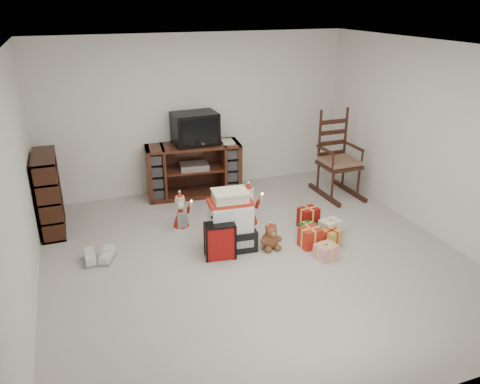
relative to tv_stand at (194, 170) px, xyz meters
name	(u,v)px	position (x,y,z in m)	size (l,w,h in m)	color
room	(256,162)	(0.17, -2.21, 0.82)	(5.01, 5.01, 2.51)	beige
tv_stand	(194,170)	(0.00, 0.00, 0.00)	(1.53, 0.68, 0.85)	#4D2616
bookshelf	(49,195)	(-2.16, -0.53, 0.10)	(0.29, 0.88, 1.08)	#39180F
rocking_chair	(337,165)	(2.18, -0.75, 0.06)	(0.59, 0.95, 1.42)	#39180F
gift_pile	(230,224)	(-0.02, -1.86, -0.09)	(0.65, 0.50, 0.77)	black
red_suitcase	(220,241)	(-0.23, -2.06, -0.19)	(0.38, 0.24, 0.54)	#9C1211
stocking	(225,226)	(-0.07, -1.79, -0.15)	(0.25, 0.11, 0.55)	#0D7B0F
teddy_bear	(270,238)	(0.44, -2.06, -0.28)	(0.22, 0.20, 0.33)	brown
santa_figurine	(248,209)	(0.41, -1.36, -0.17)	(0.32, 0.30, 0.65)	#9D2010
mrs_claus_figurine	(181,214)	(-0.49, -1.12, -0.21)	(0.27, 0.26, 0.55)	#9D2010
sneaker_pair	(99,258)	(-1.65, -1.64, -0.37)	(0.39, 0.33, 0.11)	silver
gift_cluster	(319,233)	(1.12, -2.11, -0.30)	(0.71, 0.99, 0.24)	red
crt_television	(195,129)	(0.05, 0.01, 0.67)	(0.70, 0.52, 0.50)	black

